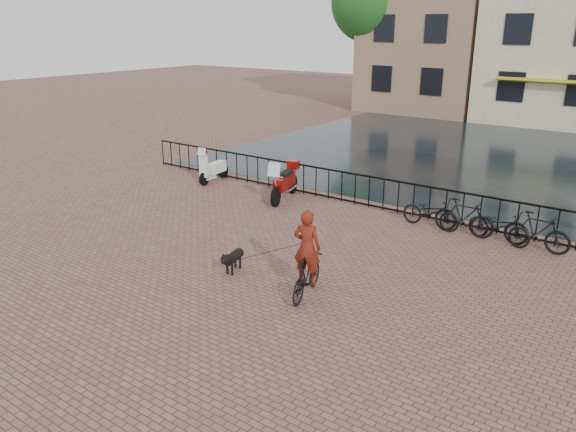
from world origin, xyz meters
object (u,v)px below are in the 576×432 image
Objects in this scene: dog at (234,260)px; scooter at (214,163)px; motorcycle at (285,178)px; cyclist at (307,259)px.

scooter reaches higher than dog.
dog is at bearing -81.11° from motorcycle.
cyclist is 6.94m from motorcycle.
cyclist is 1.45× the size of scooter.
cyclist is at bearing -13.49° from dog.
motorcycle is (-2.41, 5.26, 0.45)m from dog.
scooter is at bearing 159.73° from motorcycle.
cyclist reaches higher than scooter.
dog is 0.43× the size of motorcycle.
cyclist is 2.16m from dog.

